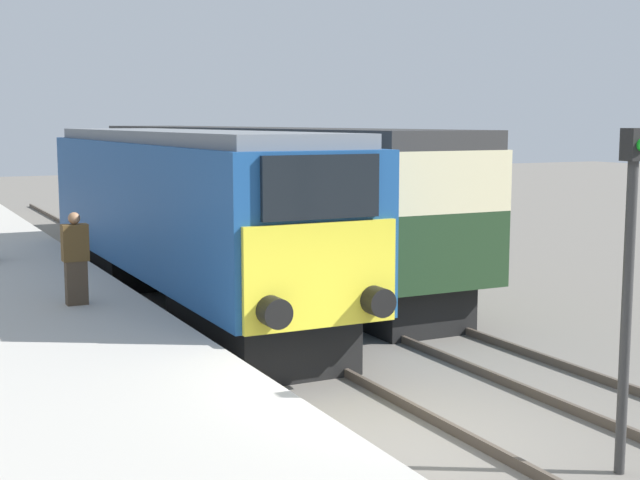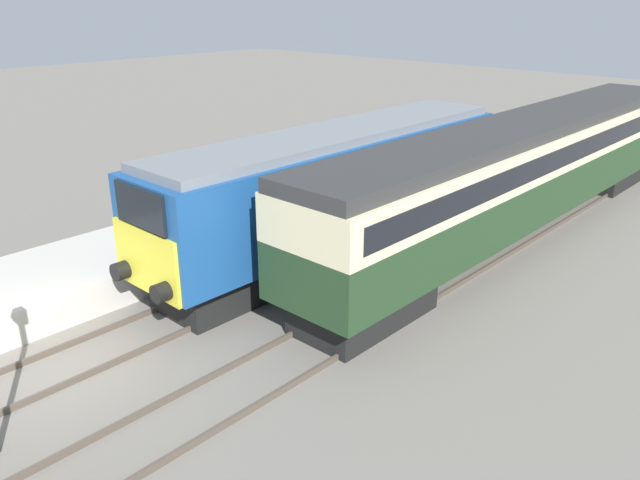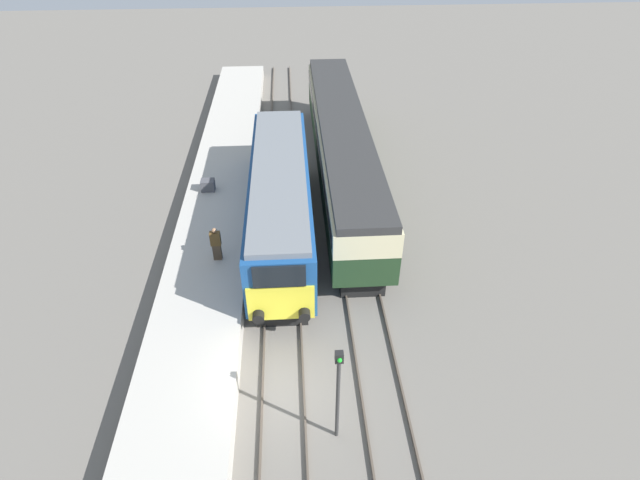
{
  "view_description": "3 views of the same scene",
  "coord_description": "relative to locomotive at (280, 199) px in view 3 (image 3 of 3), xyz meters",
  "views": [
    {
      "loc": [
        -5.79,
        -9.06,
        4.03
      ],
      "look_at": [
        0.0,
        2.54,
        2.3
      ],
      "focal_mm": 50.0,
      "sensor_mm": 36.0,
      "label": 1
    },
    {
      "loc": [
        11.88,
        -4.39,
        7.51
      ],
      "look_at": [
        1.7,
        6.54,
        1.6
      ],
      "focal_mm": 35.0,
      "sensor_mm": 36.0,
      "label": 2
    },
    {
      "loc": [
        0.59,
        -10.84,
        14.61
      ],
      "look_at": [
        1.7,
        6.54,
        1.6
      ],
      "focal_mm": 28.0,
      "sensor_mm": 36.0,
      "label": 3
    }
  ],
  "objects": [
    {
      "name": "passenger_carriage",
      "position": [
        3.4,
        5.23,
        0.23
      ],
      "size": [
        2.75,
        20.54,
        3.87
      ],
      "color": "black",
      "rests_on": "ground_plane"
    },
    {
      "name": "locomotive",
      "position": [
        0.0,
        0.0,
        0.0
      ],
      "size": [
        2.7,
        13.71,
        3.85
      ],
      "color": "black",
      "rests_on": "ground_plane"
    },
    {
      "name": "ground_plane",
      "position": [
        0.0,
        -9.14,
        -2.14
      ],
      "size": [
        120.0,
        120.0,
        0.0
      ],
      "primitive_type": "plane",
      "color": "slate"
    },
    {
      "name": "rails_far_track",
      "position": [
        3.4,
        -4.14,
        -2.07
      ],
      "size": [
        1.5,
        60.0,
        0.14
      ],
      "color": "#4C4238",
      "rests_on": "ground_plane"
    },
    {
      "name": "person_on_platform",
      "position": [
        -2.78,
        -2.69,
        -0.47
      ],
      "size": [
        0.44,
        0.26,
        1.62
      ],
      "color": "#473828",
      "rests_on": "platform_left"
    },
    {
      "name": "luggage_crate",
      "position": [
        -3.87,
        3.19,
        -0.97
      ],
      "size": [
        0.7,
        0.56,
        0.6
      ],
      "color": "#4C4C51",
      "rests_on": "platform_left"
    },
    {
      "name": "signal_post",
      "position": [
        1.7,
        -10.95,
        0.21
      ],
      "size": [
        0.24,
        0.28,
        3.96
      ],
      "color": "#333333",
      "rests_on": "ground_plane"
    },
    {
      "name": "platform_left",
      "position": [
        -3.3,
        -1.14,
        -1.71
      ],
      "size": [
        3.5,
        50.0,
        0.87
      ],
      "color": "#B7B2A8",
      "rests_on": "ground_plane"
    },
    {
      "name": "rails_near_track",
      "position": [
        0.0,
        -4.14,
        -2.07
      ],
      "size": [
        1.51,
        60.0,
        0.14
      ],
      "color": "#4C4238",
      "rests_on": "ground_plane"
    }
  ]
}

